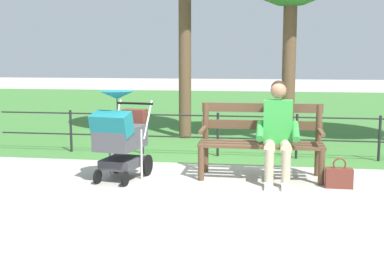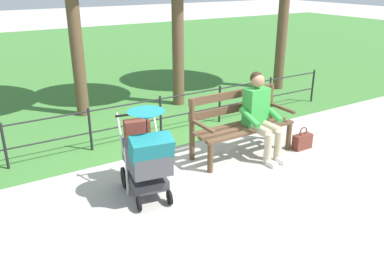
{
  "view_description": "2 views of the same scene",
  "coord_description": "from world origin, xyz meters",
  "px_view_note": "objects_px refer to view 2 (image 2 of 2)",
  "views": [
    {
      "loc": [
        -0.81,
        6.36,
        1.57
      ],
      "look_at": [
        0.19,
        0.02,
        0.65
      ],
      "focal_mm": 46.47,
      "sensor_mm": 36.0,
      "label": 1
    },
    {
      "loc": [
        2.84,
        4.29,
        2.6
      ],
      "look_at": [
        0.35,
        0.22,
        0.73
      ],
      "focal_mm": 36.85,
      "sensor_mm": 36.0,
      "label": 2
    }
  ],
  "objects_px": {
    "park_bench": "(240,121)",
    "person_on_bench": "(261,113)",
    "stroller": "(146,153)",
    "handbag": "(302,141)"
  },
  "relations": [
    {
      "from": "park_bench",
      "to": "person_on_bench",
      "type": "height_order",
      "value": "person_on_bench"
    },
    {
      "from": "person_on_bench",
      "to": "stroller",
      "type": "relative_size",
      "value": 1.11
    },
    {
      "from": "stroller",
      "to": "handbag",
      "type": "relative_size",
      "value": 3.11
    },
    {
      "from": "person_on_bench",
      "to": "handbag",
      "type": "distance_m",
      "value": 0.94
    },
    {
      "from": "person_on_bench",
      "to": "stroller",
      "type": "bearing_deg",
      "value": 6.62
    },
    {
      "from": "person_on_bench",
      "to": "stroller",
      "type": "xyz_separation_m",
      "value": [
        1.98,
        0.23,
        -0.08
      ]
    },
    {
      "from": "person_on_bench",
      "to": "handbag",
      "type": "height_order",
      "value": "person_on_bench"
    },
    {
      "from": "stroller",
      "to": "handbag",
      "type": "bearing_deg",
      "value": -179.27
    },
    {
      "from": "person_on_bench",
      "to": "handbag",
      "type": "relative_size",
      "value": 3.45
    },
    {
      "from": "handbag",
      "to": "park_bench",
      "type": "bearing_deg",
      "value": -23.72
    }
  ]
}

